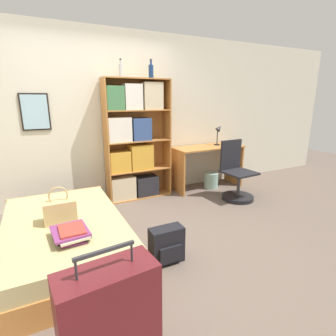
% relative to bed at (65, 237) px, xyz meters
% --- Properties ---
extents(ground_plane, '(14.00, 14.00, 0.00)m').
position_rel_bed_xyz_m(ground_plane, '(0.70, -0.02, -0.20)').
color(ground_plane, '#66564C').
extents(wall_back, '(10.00, 0.09, 2.60)m').
position_rel_bed_xyz_m(wall_back, '(0.70, 1.44, 1.10)').
color(wall_back, beige).
rests_on(wall_back, ground_plane).
extents(bed, '(1.16, 1.83, 0.40)m').
position_rel_bed_xyz_m(bed, '(0.00, 0.00, 0.00)').
color(bed, '#B77538').
rests_on(bed, ground_plane).
extents(handbag, '(0.31, 0.17, 0.37)m').
position_rel_bed_xyz_m(handbag, '(-0.02, -0.04, 0.32)').
color(handbag, tan).
rests_on(handbag, bed).
extents(book_stack_on_bed, '(0.32, 0.38, 0.10)m').
position_rel_bed_xyz_m(book_stack_on_bed, '(0.03, -0.44, 0.25)').
color(book_stack_on_bed, '#7A336B').
rests_on(book_stack_on_bed, bed).
extents(suitcase, '(0.59, 0.31, 0.81)m').
position_rel_bed_xyz_m(suitcase, '(0.12, -1.40, 0.14)').
color(suitcase, '#5B191E').
rests_on(suitcase, ground_plane).
extents(bookcase, '(1.03, 0.31, 1.89)m').
position_rel_bed_xyz_m(bookcase, '(1.20, 1.23, 0.74)').
color(bookcase, '#B77538').
rests_on(bookcase, ground_plane).
extents(bottle_green, '(0.06, 0.06, 0.26)m').
position_rel_bed_xyz_m(bottle_green, '(1.05, 1.24, 1.79)').
color(bottle_green, '#B7BCC1').
rests_on(bottle_green, bookcase).
extents(bottle_brown, '(0.08, 0.08, 0.27)m').
position_rel_bed_xyz_m(bottle_brown, '(1.51, 1.20, 1.80)').
color(bottle_brown, navy).
rests_on(bottle_brown, bookcase).
extents(desk, '(1.27, 0.53, 0.76)m').
position_rel_bed_xyz_m(desk, '(2.56, 1.13, 0.34)').
color(desk, '#B77538').
rests_on(desk, ground_plane).
extents(desk_lamp, '(0.16, 0.11, 0.38)m').
position_rel_bed_xyz_m(desk_lamp, '(2.82, 1.18, 0.82)').
color(desk_lamp, black).
rests_on(desk_lamp, desk).
extents(desk_chair, '(0.51, 0.51, 0.94)m').
position_rel_bed_xyz_m(desk_chair, '(2.67, 0.46, 0.10)').
color(desk_chair, black).
rests_on(desk_chair, ground_plane).
extents(backpack, '(0.34, 0.19, 0.37)m').
position_rel_bed_xyz_m(backpack, '(0.89, -0.59, -0.02)').
color(backpack, black).
rests_on(backpack, ground_plane).
extents(waste_bin, '(0.26, 0.26, 0.28)m').
position_rel_bed_xyz_m(waste_bin, '(2.62, 1.08, -0.06)').
color(waste_bin, '#99C1B2').
rests_on(waste_bin, ground_plane).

